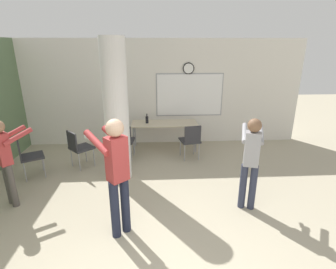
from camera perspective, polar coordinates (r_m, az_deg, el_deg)
The scene contains 11 objects.
wall_back at distance 7.17m, azimuth -2.92°, elevation 9.00°, with size 8.00×0.15×2.80m.
support_pillar at distance 5.21m, azimuth -11.18°, elevation 4.81°, with size 0.48×0.48×2.80m.
folding_table at distance 6.80m, azimuth -0.77°, elevation 2.15°, with size 1.69×0.65×0.72m.
bottle_on_table at distance 6.77m, azimuth -4.60°, elevation 3.27°, with size 0.07×0.07×0.25m.
chair_by_left_wall at distance 6.10m, azimuth -28.23°, elevation -3.86°, with size 0.59×0.59×0.87m.
chair_near_pillar at distance 6.14m, azimuth -18.90°, elevation -2.43°, with size 0.62×0.62×0.87m.
chair_table_left at distance 6.30m, azimuth -9.57°, elevation -1.05°, with size 0.48×0.48×0.87m.
chair_table_right at distance 6.26m, azimuth 4.97°, elevation -0.99°, with size 0.51×0.51×0.87m.
person_playing_front at distance 3.67m, azimuth -11.16°, elevation -7.48°, with size 0.65×0.69×1.75m.
person_playing_side at distance 4.44m, azimuth 17.61°, elevation -4.70°, with size 0.48×0.66×1.58m.
person_watching_back at distance 5.09m, azimuth -31.82°, elevation -4.14°, with size 0.57×0.59×1.52m.
Camera 1 is at (-0.01, -2.00, 2.65)m, focal length 28.00 mm.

